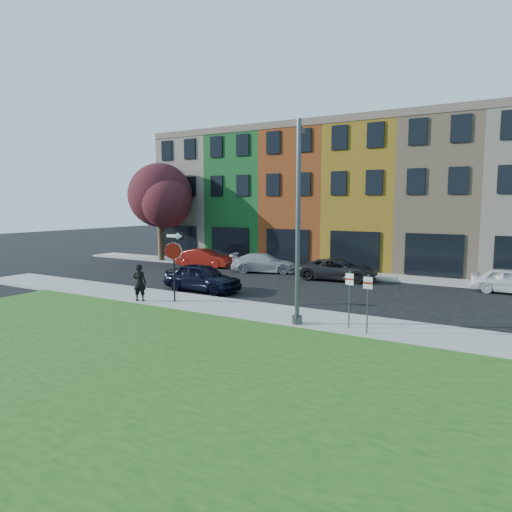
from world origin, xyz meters
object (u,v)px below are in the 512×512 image
Objects in this scene: stop_sign at (173,252)px; man at (140,283)px; street_lamp at (298,222)px; sedan_near at (202,277)px.

man is (-1.48, -0.70, -1.43)m from stop_sign.
stop_sign is at bearing -176.06° from man.
street_lamp reaches higher than man.
stop_sign is 6.70m from street_lamp.
man is 8.52m from street_lamp.
sedan_near is 8.73m from street_lamp.
man is at bearing -164.16° from stop_sign.
sedan_near is at bearing -122.25° from man.
stop_sign is 0.43× the size of street_lamp.
man reaches higher than sedan_near.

